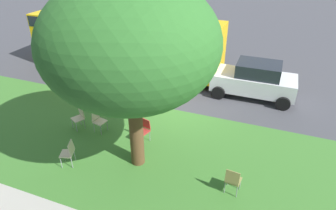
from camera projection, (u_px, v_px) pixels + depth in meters
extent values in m
plane|color=#424247|center=(178.00, 108.00, 12.83)|extent=(80.00, 80.00, 0.00)
cube|color=#3D752D|center=(148.00, 151.00, 10.24)|extent=(48.00, 6.00, 0.01)
cylinder|color=brown|center=(136.00, 125.00, 9.05)|extent=(0.44, 0.44, 2.89)
ellipsoid|color=#2D6B28|center=(131.00, 44.00, 7.76)|extent=(4.83, 4.83, 3.57)
cube|color=#335184|center=(137.00, 101.00, 12.45)|extent=(0.53, 0.52, 0.04)
cube|color=#335184|center=(133.00, 98.00, 12.21)|extent=(0.40, 0.21, 0.40)
cylinder|color=gray|center=(143.00, 106.00, 12.57)|extent=(0.02, 0.02, 0.42)
cylinder|color=gray|center=(137.00, 103.00, 12.78)|extent=(0.02, 0.02, 0.42)
cylinder|color=gray|center=(137.00, 109.00, 12.35)|extent=(0.02, 0.02, 0.42)
cylinder|color=gray|center=(131.00, 106.00, 12.55)|extent=(0.02, 0.02, 0.42)
cube|color=beige|center=(100.00, 122.00, 11.07)|extent=(0.47, 0.48, 0.04)
cube|color=beige|center=(96.00, 115.00, 11.03)|extent=(0.15, 0.41, 0.40)
cylinder|color=gray|center=(101.00, 130.00, 10.98)|extent=(0.02, 0.02, 0.42)
cylinder|color=gray|center=(107.00, 126.00, 11.25)|extent=(0.02, 0.02, 0.42)
cylinder|color=gray|center=(94.00, 128.00, 11.13)|extent=(0.02, 0.02, 0.42)
cylinder|color=gray|center=(101.00, 123.00, 11.40)|extent=(0.02, 0.02, 0.42)
cube|color=beige|center=(78.00, 119.00, 11.26)|extent=(0.56, 0.55, 0.04)
cube|color=beige|center=(81.00, 112.00, 11.24)|extent=(0.39, 0.27, 0.40)
cylinder|color=gray|center=(72.00, 123.00, 11.39)|extent=(0.02, 0.02, 0.42)
cylinder|color=gray|center=(76.00, 127.00, 11.16)|extent=(0.02, 0.02, 0.42)
cylinder|color=gray|center=(81.00, 120.00, 11.59)|extent=(0.02, 0.02, 0.42)
cylinder|color=gray|center=(85.00, 124.00, 11.35)|extent=(0.02, 0.02, 0.42)
cube|color=beige|center=(67.00, 154.00, 9.45)|extent=(0.53, 0.54, 0.04)
cube|color=beige|center=(71.00, 148.00, 9.33)|extent=(0.23, 0.40, 0.40)
cylinder|color=gray|center=(64.00, 156.00, 9.72)|extent=(0.02, 0.02, 0.42)
cylinder|color=gray|center=(61.00, 163.00, 9.41)|extent=(0.02, 0.02, 0.42)
cylinder|color=gray|center=(75.00, 155.00, 9.72)|extent=(0.02, 0.02, 0.42)
cylinder|color=gray|center=(72.00, 163.00, 9.41)|extent=(0.02, 0.02, 0.42)
cube|color=#B7332D|center=(143.00, 131.00, 10.53)|extent=(0.52, 0.50, 0.04)
cube|color=#B7332D|center=(146.00, 123.00, 10.54)|extent=(0.41, 0.20, 0.40)
cylinder|color=gray|center=(136.00, 137.00, 10.62)|extent=(0.02, 0.02, 0.42)
cylinder|color=gray|center=(144.00, 141.00, 10.43)|extent=(0.02, 0.02, 0.42)
cylinder|color=gray|center=(142.00, 133.00, 10.86)|extent=(0.02, 0.02, 0.42)
cylinder|color=gray|center=(150.00, 136.00, 10.67)|extent=(0.02, 0.02, 0.42)
cube|color=olive|center=(233.00, 180.00, 8.43)|extent=(0.46, 0.45, 0.04)
cube|color=olive|center=(232.00, 178.00, 8.17)|extent=(0.41, 0.13, 0.40)
cylinder|color=gray|center=(240.00, 184.00, 8.60)|extent=(0.02, 0.02, 0.42)
cylinder|color=gray|center=(228.00, 180.00, 8.75)|extent=(0.02, 0.02, 0.42)
cylinder|color=gray|center=(237.00, 192.00, 8.34)|extent=(0.02, 0.02, 0.42)
cylinder|color=gray|center=(225.00, 187.00, 8.49)|extent=(0.02, 0.02, 0.42)
cube|color=silver|center=(253.00, 82.00, 13.49)|extent=(3.70, 1.64, 0.76)
cube|color=#1E232B|center=(259.00, 70.00, 13.12)|extent=(1.90, 1.44, 0.64)
cylinder|color=black|center=(218.00, 93.00, 13.41)|extent=(0.60, 0.18, 0.60)
cylinder|color=black|center=(226.00, 78.00, 14.82)|extent=(0.60, 0.18, 0.60)
cylinder|color=black|center=(283.00, 104.00, 12.54)|extent=(0.60, 0.18, 0.60)
cylinder|color=black|center=(284.00, 87.00, 13.95)|extent=(0.60, 0.18, 0.60)
cube|color=yellow|center=(125.00, 41.00, 15.73)|extent=(10.40, 2.44, 2.50)
cube|color=black|center=(125.00, 47.00, 15.90)|extent=(10.30, 2.46, 0.12)
cube|color=black|center=(124.00, 24.00, 15.28)|extent=(10.30, 2.46, 0.56)
cylinder|color=black|center=(52.00, 60.00, 16.52)|extent=(0.96, 0.28, 0.96)
cylinder|color=black|center=(79.00, 46.00, 18.56)|extent=(0.96, 0.28, 0.96)
cylinder|color=black|center=(189.00, 82.00, 14.04)|extent=(0.96, 0.28, 0.96)
cylinder|color=black|center=(202.00, 63.00, 16.08)|extent=(0.96, 0.28, 0.96)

